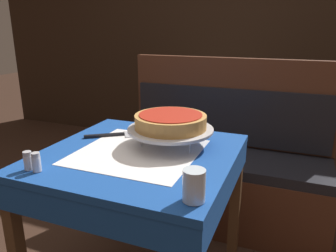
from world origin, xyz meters
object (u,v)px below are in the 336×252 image
object	(u,v)px
booth_bench	(221,174)
salt_shaker	(28,161)
pizza_pan_stand	(171,130)
napkin_holder	(170,120)
deep_dish_pizza	(171,121)
pepper_shaker	(36,162)
water_glass_near	(194,185)
dining_table_front	(139,172)
dining_table_rear	(221,96)
condiment_caddy	(223,80)
pizza_server	(120,135)

from	to	relation	value
booth_bench	salt_shaker	xyz separation A→B (m)	(-0.49, -1.14, 0.47)
pizza_pan_stand	napkin_holder	size ratio (longest dim) A/B	3.82
deep_dish_pizza	pepper_shaker	xyz separation A→B (m)	(-0.35, -0.44, -0.08)
pizza_pan_stand	water_glass_near	bearing A→B (deg)	-60.41
dining_table_front	water_glass_near	size ratio (longest dim) A/B	7.86
dining_table_rear	pizza_pan_stand	bearing A→B (deg)	-85.09
dining_table_rear	water_glass_near	world-z (taller)	water_glass_near
water_glass_near	pizza_pan_stand	bearing A→B (deg)	119.59
napkin_holder	pizza_pan_stand	bearing A→B (deg)	-67.62
dining_table_front	deep_dish_pizza	distance (m)	0.26
dining_table_rear	condiment_caddy	distance (m)	0.15
salt_shaker	condiment_caddy	size ratio (longest dim) A/B	0.50
pizza_server	salt_shaker	size ratio (longest dim) A/B	3.99
pizza_pan_stand	deep_dish_pizza	size ratio (longest dim) A/B	1.20
pepper_shaker	water_glass_near	bearing A→B (deg)	1.03
condiment_caddy	pizza_server	bearing A→B (deg)	-94.97
pizza_pan_stand	pepper_shaker	xyz separation A→B (m)	(-0.35, -0.44, -0.03)
dining_table_front	deep_dish_pizza	world-z (taller)	deep_dish_pizza
salt_shaker	pepper_shaker	world-z (taller)	same
booth_bench	pizza_server	size ratio (longest dim) A/B	4.75
water_glass_near	booth_bench	bearing A→B (deg)	97.64
dining_table_rear	salt_shaker	world-z (taller)	salt_shaker
dining_table_front	pepper_shaker	distance (m)	0.43
water_glass_near	condiment_caddy	bearing A→B (deg)	100.26
condiment_caddy	dining_table_front	bearing A→B (deg)	-88.76
booth_bench	salt_shaker	distance (m)	1.32
pizza_server	salt_shaker	distance (m)	0.49
booth_bench	condiment_caddy	bearing A→B (deg)	103.21
salt_shaker	pepper_shaker	bearing A→B (deg)	0.00
pizza_pan_stand	napkin_holder	world-z (taller)	napkin_holder
dining_table_front	water_glass_near	world-z (taller)	water_glass_near
water_glass_near	napkin_holder	size ratio (longest dim) A/B	1.02
dining_table_rear	pizza_server	distance (m)	1.61
water_glass_near	salt_shaker	distance (m)	0.64
dining_table_front	pepper_shaker	xyz separation A→B (m)	(-0.26, -0.32, 0.13)
dining_table_front	pizza_pan_stand	size ratio (longest dim) A/B	2.10
pepper_shaker	napkin_holder	world-z (taller)	napkin_holder
salt_shaker	napkin_holder	xyz separation A→B (m)	(0.30, 0.67, 0.01)
dining_table_front	pizza_server	world-z (taller)	pizza_server
pizza_server	pepper_shaker	world-z (taller)	pepper_shaker
deep_dish_pizza	pepper_shaker	world-z (taller)	deep_dish_pizza
salt_shaker	napkin_holder	size ratio (longest dim) A/B	0.71
booth_bench	pepper_shaker	xyz separation A→B (m)	(-0.45, -1.14, 0.47)
pepper_shaker	dining_table_rear	bearing A→B (deg)	84.12
pizza_server	water_glass_near	distance (m)	0.70
dining_table_front	water_glass_near	bearing A→B (deg)	-41.72
dining_table_rear	dining_table_front	bearing A→B (deg)	-88.61
dining_table_front	napkin_holder	world-z (taller)	napkin_holder
pepper_shaker	condiment_caddy	bearing A→B (deg)	84.15
water_glass_near	pizza_server	bearing A→B (deg)	138.42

